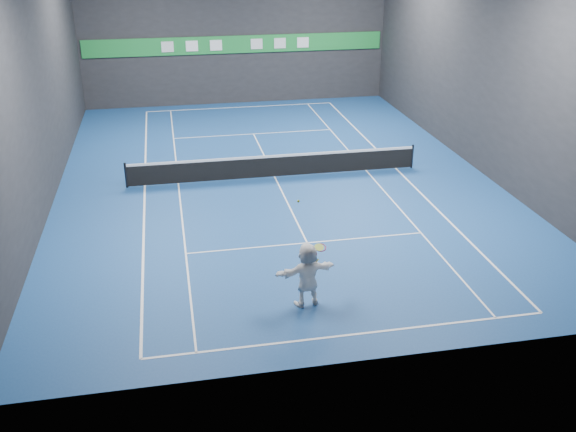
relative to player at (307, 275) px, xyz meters
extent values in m
plane|color=navy|center=(0.85, 10.17, -0.96)|extent=(26.00, 26.00, 0.00)
cube|color=#242426|center=(0.85, 23.17, 3.54)|extent=(18.00, 0.10, 9.00)
cube|color=#242426|center=(0.85, -2.83, 3.54)|extent=(18.00, 0.10, 9.00)
cube|color=#242426|center=(-8.15, 10.17, 3.54)|extent=(0.10, 26.00, 9.00)
cube|color=#242426|center=(9.85, 10.17, 3.54)|extent=(0.10, 26.00, 9.00)
cube|color=white|center=(0.85, -1.72, -0.96)|extent=(10.98, 0.08, 0.01)
cube|color=white|center=(0.85, 22.06, -0.96)|extent=(10.98, 0.08, 0.01)
cube|color=white|center=(-4.64, 10.17, -0.96)|extent=(0.08, 23.78, 0.01)
cube|color=white|center=(6.34, 10.17, -0.96)|extent=(0.08, 23.78, 0.01)
cube|color=white|center=(-3.26, 10.17, -0.96)|extent=(0.06, 23.78, 0.01)
cube|color=white|center=(4.96, 10.17, -0.96)|extent=(0.06, 23.78, 0.01)
cube|color=white|center=(0.85, 3.77, -0.96)|extent=(8.23, 0.06, 0.01)
cube|color=white|center=(0.85, 16.57, -0.96)|extent=(8.23, 0.06, 0.01)
cube|color=white|center=(0.85, 10.17, -0.96)|extent=(0.06, 12.80, 0.01)
imported|color=white|center=(0.00, 0.00, 0.00)|extent=(1.85, 0.87, 1.92)
sphere|color=yellow|center=(-0.24, 0.13, 2.20)|extent=(0.07, 0.07, 0.07)
cylinder|color=black|center=(-5.35, 10.17, -0.42)|extent=(0.10, 0.10, 1.07)
cylinder|color=black|center=(7.05, 10.17, -0.42)|extent=(0.10, 0.10, 1.07)
cube|color=black|center=(0.85, 10.17, -0.49)|extent=(12.40, 0.03, 0.86)
cube|color=white|center=(0.85, 10.17, -0.01)|extent=(12.40, 0.04, 0.10)
cube|color=#1E8936|center=(0.85, 23.11, 2.54)|extent=(17.64, 0.06, 1.00)
cube|color=silver|center=(-3.15, 23.05, 2.54)|extent=(0.70, 0.04, 0.60)
cube|color=white|center=(-1.75, 23.05, 2.54)|extent=(0.70, 0.04, 0.60)
cube|color=white|center=(-0.35, 23.05, 2.54)|extent=(0.70, 0.04, 0.60)
cube|color=silver|center=(2.05, 23.05, 2.54)|extent=(0.70, 0.04, 0.60)
cube|color=silver|center=(3.45, 23.05, 2.54)|extent=(0.70, 0.04, 0.60)
cube|color=white|center=(4.85, 23.05, 2.54)|extent=(0.70, 0.04, 0.60)
torus|color=red|center=(0.38, 0.05, 0.79)|extent=(0.42, 0.40, 0.18)
cylinder|color=#B4CD48|center=(0.33, 0.05, 0.80)|extent=(0.38, 0.36, 0.14)
cylinder|color=red|center=(0.26, 0.05, 0.57)|extent=(0.06, 0.10, 0.18)
cylinder|color=#FFED0D|center=(0.26, 0.03, 0.37)|extent=(0.13, 0.18, 0.23)
camera|label=1|loc=(-3.53, -15.28, 8.91)|focal=40.00mm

